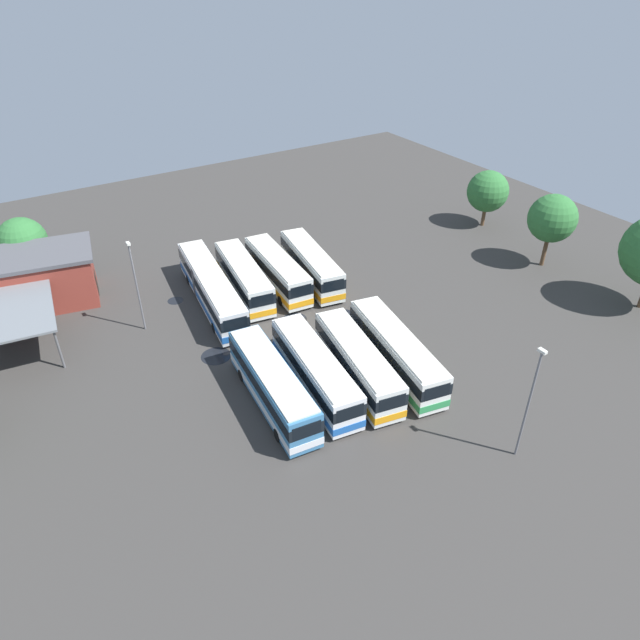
% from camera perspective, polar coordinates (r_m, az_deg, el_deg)
% --- Properties ---
extents(ground_plane, '(96.23, 96.23, 0.00)m').
position_cam_1_polar(ground_plane, '(51.60, -2.48, -1.21)').
color(ground_plane, '#383533').
extents(bus_row0_slot0, '(15.88, 4.71, 3.46)m').
position_cam_1_polar(bus_row0_slot0, '(55.70, -10.84, 3.21)').
color(bus_row0_slot0, silver).
rests_on(bus_row0_slot0, ground_plane).
extents(bus_row0_slot1, '(11.87, 4.32, 3.46)m').
position_cam_1_polar(bus_row0_slot1, '(56.93, -7.62, 4.24)').
color(bus_row0_slot1, silver).
rests_on(bus_row0_slot1, ground_plane).
extents(bus_row0_slot2, '(11.62, 3.71, 3.46)m').
position_cam_1_polar(bus_row0_slot2, '(57.87, -4.29, 4.97)').
color(bus_row0_slot2, silver).
rests_on(bus_row0_slot2, ground_plane).
extents(bus_row0_slot3, '(11.87, 4.56, 3.46)m').
position_cam_1_polar(bus_row0_slot3, '(58.84, -0.89, 5.57)').
color(bus_row0_slot3, silver).
rests_on(bus_row0_slot3, ground_plane).
extents(bus_row1_slot0, '(12.25, 3.83, 3.46)m').
position_cam_1_polar(bus_row1_slot0, '(42.93, -4.77, -6.50)').
color(bus_row1_slot0, teal).
rests_on(bus_row1_slot0, ground_plane).
extents(bus_row1_slot1, '(12.13, 4.20, 3.46)m').
position_cam_1_polar(bus_row1_slot1, '(44.11, -0.49, -5.09)').
color(bus_row1_slot1, silver).
rests_on(bus_row1_slot1, ground_plane).
extents(bus_row1_slot2, '(11.82, 4.66, 3.46)m').
position_cam_1_polar(bus_row1_slot2, '(44.99, 3.77, -4.29)').
color(bus_row1_slot2, silver).
rests_on(bus_row1_slot2, ground_plane).
extents(bus_row1_slot3, '(12.65, 4.84, 3.46)m').
position_cam_1_polar(bus_row1_slot3, '(46.55, 7.61, -3.09)').
color(bus_row1_slot3, silver).
rests_on(bus_row1_slot3, ground_plane).
extents(depot_building, '(8.82, 12.72, 5.20)m').
position_cam_1_polar(depot_building, '(61.10, -26.81, 3.69)').
color(depot_building, maroon).
rests_on(depot_building, ground_plane).
extents(maintenance_shelter, '(11.44, 8.66, 3.88)m').
position_cam_1_polar(maintenance_shelter, '(54.56, -28.97, 0.88)').
color(maintenance_shelter, slate).
rests_on(maintenance_shelter, ground_plane).
extents(lamp_post_far_corner, '(0.56, 0.28, 8.91)m').
position_cam_1_polar(lamp_post_far_corner, '(39.24, 20.20, -7.56)').
color(lamp_post_far_corner, slate).
rests_on(lamp_post_far_corner, ground_plane).
extents(lamp_post_near_entrance, '(0.56, 0.28, 8.66)m').
position_cam_1_polar(lamp_post_near_entrance, '(51.98, -17.90, 3.49)').
color(lamp_post_near_entrance, slate).
rests_on(lamp_post_near_entrance, ground_plane).
extents(tree_west_edge, '(4.84, 4.84, 6.79)m').
position_cam_1_polar(tree_west_edge, '(65.14, -27.62, 6.98)').
color(tree_west_edge, brown).
rests_on(tree_west_edge, ground_plane).
extents(tree_south_edge, '(4.98, 4.98, 6.89)m').
position_cam_1_polar(tree_south_edge, '(73.46, 16.43, 12.24)').
color(tree_south_edge, brown).
rests_on(tree_south_edge, ground_plane).
extents(tree_northeast, '(5.06, 5.06, 7.99)m').
position_cam_1_polar(tree_northeast, '(65.06, 22.23, 9.38)').
color(tree_northeast, brown).
rests_on(tree_northeast, ground_plane).
extents(puddle_centre_drain, '(1.55, 1.55, 0.01)m').
position_cam_1_polar(puddle_centre_drain, '(57.91, -14.26, 1.89)').
color(puddle_centre_drain, black).
rests_on(puddle_centre_drain, ground_plane).
extents(puddle_between_rows, '(2.57, 2.57, 0.01)m').
position_cam_1_polar(puddle_between_rows, '(49.42, -10.36, -3.57)').
color(puddle_between_rows, black).
rests_on(puddle_between_rows, ground_plane).
extents(puddle_near_shelter, '(3.96, 3.96, 0.01)m').
position_cam_1_polar(puddle_near_shelter, '(53.17, 2.31, -0.05)').
color(puddle_near_shelter, black).
rests_on(puddle_near_shelter, ground_plane).
extents(puddle_back_corner, '(2.28, 2.28, 0.01)m').
position_cam_1_polar(puddle_back_corner, '(53.36, -2.54, 0.08)').
color(puddle_back_corner, black).
rests_on(puddle_back_corner, ground_plane).
extents(puddle_front_lane, '(1.42, 1.42, 0.01)m').
position_cam_1_polar(puddle_front_lane, '(55.12, 6.14, 1.10)').
color(puddle_front_lane, black).
rests_on(puddle_front_lane, ground_plane).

